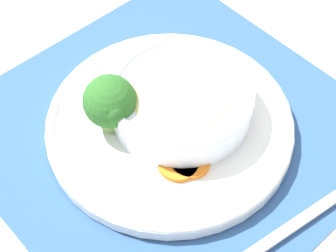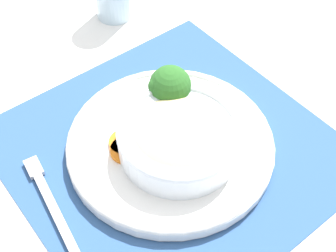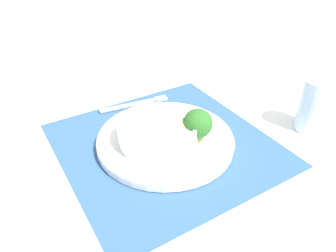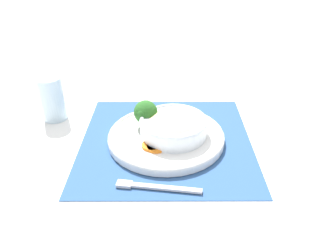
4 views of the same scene
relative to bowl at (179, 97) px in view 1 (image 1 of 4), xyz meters
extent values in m
plane|color=white|center=(0.00, 0.02, -0.05)|extent=(4.00, 4.00, 0.00)
cube|color=#2D5184|center=(0.00, 0.02, -0.05)|extent=(0.45, 0.45, 0.00)
cylinder|color=white|center=(0.00, 0.02, -0.04)|extent=(0.30, 0.30, 0.02)
torus|color=white|center=(0.00, 0.02, -0.03)|extent=(0.30, 0.30, 0.01)
cylinder|color=silver|center=(0.00, 0.00, -0.01)|extent=(0.17, 0.17, 0.04)
torus|color=silver|center=(0.00, 0.00, 0.01)|extent=(0.17, 0.17, 0.01)
ellipsoid|color=beige|center=(0.00, 0.00, 0.00)|extent=(0.14, 0.14, 0.05)
cylinder|color=#759E51|center=(0.04, 0.07, -0.02)|extent=(0.03, 0.03, 0.02)
sphere|color=#286023|center=(0.04, 0.07, 0.02)|extent=(0.06, 0.06, 0.06)
sphere|color=#286023|center=(0.02, 0.08, 0.02)|extent=(0.03, 0.03, 0.03)
sphere|color=#286023|center=(0.06, 0.06, 0.02)|extent=(0.03, 0.03, 0.03)
cylinder|color=orange|center=(-0.06, 0.06, -0.02)|extent=(0.05, 0.05, 0.01)
cylinder|color=orange|center=(-0.06, 0.04, -0.02)|extent=(0.05, 0.05, 0.01)
cube|color=#B7B7BC|center=(-0.19, 0.04, -0.04)|extent=(0.04, 0.18, 0.01)
camera|label=1|loc=(-0.30, 0.30, 0.50)|focal=60.00mm
camera|label=2|loc=(-0.27, -0.30, 0.50)|focal=50.00mm
camera|label=3|loc=(0.48, -0.29, 0.39)|focal=35.00mm
camera|label=4|loc=(-0.71, 0.03, 0.43)|focal=35.00mm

